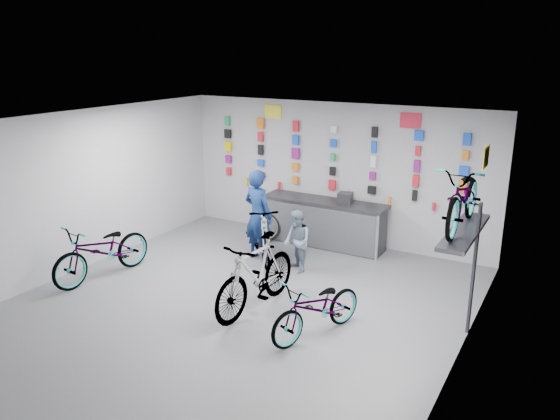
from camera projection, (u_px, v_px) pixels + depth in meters
The scene contains 20 objects.
floor at pixel (230, 311), 8.80m from camera, with size 8.00×8.00×0.00m, color #535358.
ceiling at pixel (224, 125), 7.95m from camera, with size 8.00×8.00×0.00m, color white.
wall_back at pixel (334, 173), 11.71m from camera, with size 7.00×7.00×0.00m, color #A9A8AB.
wall_left at pixel (71, 194), 10.03m from camera, with size 8.00×8.00×0.00m, color #A9A8AB.
wall_right at pixel (460, 265), 6.72m from camera, with size 8.00×8.00×0.00m, color #A9A8AB.
counter at pixel (324, 223), 11.62m from camera, with size 2.70×0.66×1.00m.
merch_wall at pixel (332, 159), 11.57m from camera, with size 5.57×0.08×1.57m.
wall_bracket at pixel (466, 237), 7.81m from camera, with size 0.39×1.90×2.00m.
sign_left at pixel (273, 112), 12.06m from camera, with size 0.42×0.02×0.30m, color #FFF337.
sign_right at pixel (411, 121), 10.59m from camera, with size 0.42×0.02×0.30m, color #E12942.
sign_side at pixel (486, 157), 7.41m from camera, with size 0.02×0.40×0.30m, color #FFF337.
bike_left at pixel (103, 251), 9.92m from camera, with size 0.71×2.03×1.07m, color gray.
bike_center at pixel (256, 274), 8.69m from camera, with size 0.57×2.03×1.22m, color gray.
bike_right at pixel (317, 308), 7.92m from camera, with size 0.59×1.70×0.89m, color gray.
bike_service at pixel (261, 231), 10.80m from camera, with size 0.55×1.96×1.18m, color gray.
bike_wall at pixel (464, 197), 7.68m from camera, with size 0.63×1.80×0.95m, color gray.
clerk at pixel (258, 215), 10.73m from camera, with size 0.67×0.44×1.83m, color navy.
customer at pixel (297, 241), 10.21m from camera, with size 0.58×0.45×1.19m, color slate.
spare_wheel at pixel (267, 227), 11.93m from camera, with size 0.67×0.35×0.64m.
register at pixel (345, 198), 11.23m from camera, with size 0.28×0.30×0.22m, color black.
Camera 1 is at (4.65, -6.54, 4.07)m, focal length 35.00 mm.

